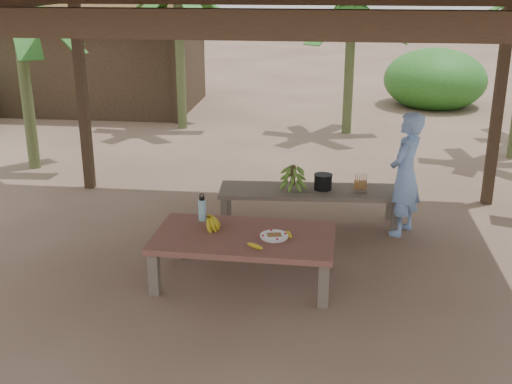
# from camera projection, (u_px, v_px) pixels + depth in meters

# --- Properties ---
(ground) EXTENTS (80.00, 80.00, 0.00)m
(ground) POSITION_uv_depth(u_px,v_px,m) (264.00, 265.00, 6.90)
(ground) COLOR brown
(ground) RESTS_ON ground
(work_table) EXTENTS (1.82, 1.04, 0.50)m
(work_table) POSITION_uv_depth(u_px,v_px,m) (244.00, 241.00, 6.43)
(work_table) COLOR brown
(work_table) RESTS_ON ground
(bench) EXTENTS (2.23, 0.73, 0.45)m
(bench) POSITION_uv_depth(u_px,v_px,m) (309.00, 194.00, 7.90)
(bench) COLOR brown
(bench) RESTS_ON ground
(ripe_banana_bunch) EXTENTS (0.27, 0.24, 0.15)m
(ripe_banana_bunch) POSITION_uv_depth(u_px,v_px,m) (207.00, 222.00, 6.53)
(ripe_banana_bunch) COLOR yellow
(ripe_banana_bunch) RESTS_ON work_table
(plate) EXTENTS (0.28, 0.28, 0.04)m
(plate) POSITION_uv_depth(u_px,v_px,m) (274.00, 236.00, 6.33)
(plate) COLOR white
(plate) RESTS_ON work_table
(loose_banana_front) EXTENTS (0.17, 0.10, 0.04)m
(loose_banana_front) POSITION_uv_depth(u_px,v_px,m) (255.00, 246.00, 6.10)
(loose_banana_front) COLOR yellow
(loose_banana_front) RESTS_ON work_table
(loose_banana_side) EXTENTS (0.09, 0.14, 0.04)m
(loose_banana_side) POSITION_uv_depth(u_px,v_px,m) (289.00, 234.00, 6.36)
(loose_banana_side) COLOR yellow
(loose_banana_side) RESTS_ON work_table
(water_flask) EXTENTS (0.08, 0.08, 0.30)m
(water_flask) POSITION_uv_depth(u_px,v_px,m) (202.00, 209.00, 6.74)
(water_flask) COLOR #44B4D4
(water_flask) RESTS_ON work_table
(green_banana_stalk) EXTENTS (0.30, 0.30, 0.32)m
(green_banana_stalk) POSITION_uv_depth(u_px,v_px,m) (293.00, 177.00, 7.84)
(green_banana_stalk) COLOR #598C2D
(green_banana_stalk) RESTS_ON bench
(cooking_pot) EXTENTS (0.22, 0.22, 0.18)m
(cooking_pot) POSITION_uv_depth(u_px,v_px,m) (323.00, 182.00, 7.86)
(cooking_pot) COLOR black
(cooking_pot) RESTS_ON bench
(skewer_rack) EXTENTS (0.18, 0.09, 0.24)m
(skewer_rack) POSITION_uv_depth(u_px,v_px,m) (361.00, 183.00, 7.76)
(skewer_rack) COLOR #A57F47
(skewer_rack) RESTS_ON bench
(woman) EXTENTS (0.57, 0.64, 1.48)m
(woman) POSITION_uv_depth(u_px,v_px,m) (405.00, 174.00, 7.50)
(woman) COLOR #769ADF
(woman) RESTS_ON ground
(hut) EXTENTS (4.40, 3.43, 2.85)m
(hut) POSITION_uv_depth(u_px,v_px,m) (105.00, 58.00, 14.54)
(hut) COLOR black
(hut) RESTS_ON ground
(banana_plant_n) EXTENTS (1.80, 1.80, 2.73)m
(banana_plant_n) POSITION_uv_depth(u_px,v_px,m) (352.00, 13.00, 11.73)
(banana_plant_n) COLOR #596638
(banana_plant_n) RESTS_ON ground
(banana_plant_w) EXTENTS (1.80, 1.80, 2.94)m
(banana_plant_w) POSITION_uv_depth(u_px,v_px,m) (16.00, 9.00, 9.49)
(banana_plant_w) COLOR #596638
(banana_plant_w) RESTS_ON ground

